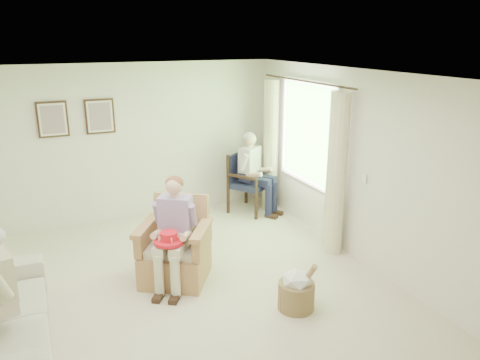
{
  "coord_description": "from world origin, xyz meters",
  "views": [
    {
      "loc": [
        -1.43,
        -4.91,
        3.0
      ],
      "look_at": [
        1.15,
        0.84,
        1.05
      ],
      "focal_mm": 35.0,
      "sensor_mm": 36.0,
      "label": 1
    }
  ],
  "objects_px": {
    "sofa": "(2,317)",
    "person_wicker": "(176,225)",
    "red_hat": "(169,239)",
    "person_dark": "(253,167)",
    "wicker_armchair": "(174,254)",
    "wood_armchair": "(249,179)",
    "hatbox": "(297,290)"
  },
  "relations": [
    {
      "from": "wicker_armchair",
      "to": "person_dark",
      "type": "bearing_deg",
      "value": 74.45
    },
    {
      "from": "wicker_armchair",
      "to": "person_wicker",
      "type": "height_order",
      "value": "person_wicker"
    },
    {
      "from": "wicker_armchair",
      "to": "sofa",
      "type": "relative_size",
      "value": 0.47
    },
    {
      "from": "wicker_armchair",
      "to": "hatbox",
      "type": "relative_size",
      "value": 1.71
    },
    {
      "from": "sofa",
      "to": "person_wicker",
      "type": "relative_size",
      "value": 1.64
    },
    {
      "from": "wood_armchair",
      "to": "red_hat",
      "type": "relative_size",
      "value": 2.86
    },
    {
      "from": "wicker_armchair",
      "to": "person_wicker",
      "type": "bearing_deg",
      "value": -57.16
    },
    {
      "from": "sofa",
      "to": "person_dark",
      "type": "bearing_deg",
      "value": -59.0
    },
    {
      "from": "person_wicker",
      "to": "hatbox",
      "type": "relative_size",
      "value": 2.21
    },
    {
      "from": "wicker_armchair",
      "to": "wood_armchair",
      "type": "height_order",
      "value": "wicker_armchair"
    },
    {
      "from": "person_dark",
      "to": "hatbox",
      "type": "distance_m",
      "value": 3.15
    },
    {
      "from": "wood_armchair",
      "to": "hatbox",
      "type": "distance_m",
      "value": 3.27
    },
    {
      "from": "sofa",
      "to": "red_hat",
      "type": "relative_size",
      "value": 6.18
    },
    {
      "from": "red_hat",
      "to": "hatbox",
      "type": "distance_m",
      "value": 1.6
    },
    {
      "from": "person_dark",
      "to": "red_hat",
      "type": "relative_size",
      "value": 3.89
    },
    {
      "from": "red_hat",
      "to": "wicker_armchair",
      "type": "bearing_deg",
      "value": 65.0
    },
    {
      "from": "hatbox",
      "to": "sofa",
      "type": "bearing_deg",
      "value": 168.36
    },
    {
      "from": "person_dark",
      "to": "sofa",
      "type": "bearing_deg",
      "value": 177.07
    },
    {
      "from": "sofa",
      "to": "red_hat",
      "type": "bearing_deg",
      "value": -79.95
    },
    {
      "from": "wood_armchair",
      "to": "person_wicker",
      "type": "bearing_deg",
      "value": -167.6
    },
    {
      "from": "wood_armchair",
      "to": "sofa",
      "type": "bearing_deg",
      "value": 178.86
    },
    {
      "from": "sofa",
      "to": "wicker_armchair",
      "type": "bearing_deg",
      "value": -72.35
    },
    {
      "from": "wicker_armchair",
      "to": "person_wicker",
      "type": "xyz_separation_m",
      "value": [
        -0.0,
        -0.14,
        0.46
      ]
    },
    {
      "from": "person_wicker",
      "to": "red_hat",
      "type": "bearing_deg",
      "value": -97.87
    },
    {
      "from": "person_wicker",
      "to": "person_dark",
      "type": "xyz_separation_m",
      "value": [
        1.93,
        1.86,
        0.03
      ]
    },
    {
      "from": "red_hat",
      "to": "hatbox",
      "type": "relative_size",
      "value": 0.59
    },
    {
      "from": "wicker_armchair",
      "to": "person_dark",
      "type": "height_order",
      "value": "person_dark"
    },
    {
      "from": "wicker_armchair",
      "to": "wood_armchair",
      "type": "xyz_separation_m",
      "value": [
        1.93,
        1.89,
        0.23
      ]
    },
    {
      "from": "wood_armchair",
      "to": "person_wicker",
      "type": "height_order",
      "value": "person_wicker"
    },
    {
      "from": "wood_armchair",
      "to": "hatbox",
      "type": "xyz_separation_m",
      "value": [
        -0.87,
        -3.14,
        -0.32
      ]
    },
    {
      "from": "sofa",
      "to": "person_wicker",
      "type": "bearing_deg",
      "value": -76.08
    },
    {
      "from": "hatbox",
      "to": "red_hat",
      "type": "bearing_deg",
      "value": 141.82
    }
  ]
}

